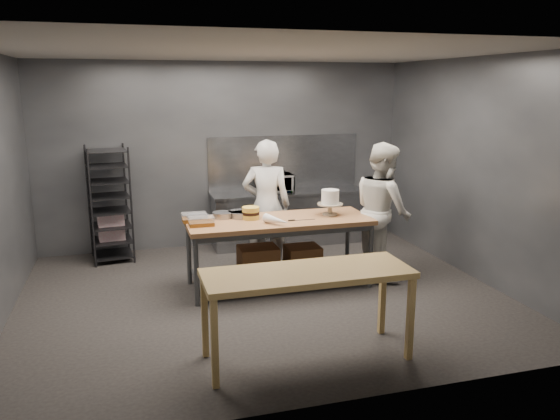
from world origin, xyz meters
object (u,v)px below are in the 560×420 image
(work_table, at_px, (278,244))
(near_counter, at_px, (307,279))
(speed_rack, at_px, (110,205))
(microwave, at_px, (276,183))
(frosted_cake_stand, at_px, (330,199))
(chef_right, at_px, (383,210))
(layer_cake, at_px, (251,213))
(chef_behind, at_px, (266,205))

(work_table, height_order, near_counter, work_table)
(speed_rack, xyz_separation_m, microwave, (2.63, 0.08, 0.19))
(work_table, bearing_deg, frosted_cake_stand, 1.86)
(chef_right, height_order, layer_cake, chef_right)
(microwave, height_order, frosted_cake_stand, frosted_cake_stand)
(frosted_cake_stand, bearing_deg, layer_cake, 176.41)
(work_table, relative_size, frosted_cake_stand, 6.98)
(microwave, relative_size, frosted_cake_stand, 1.58)
(frosted_cake_stand, relative_size, layer_cake, 1.53)
(near_counter, relative_size, speed_rack, 1.14)
(work_table, bearing_deg, layer_cake, 165.29)
(work_table, relative_size, speed_rack, 1.37)
(near_counter, bearing_deg, work_table, 82.23)
(work_table, xyz_separation_m, layer_cake, (-0.35, 0.09, 0.43))
(speed_rack, xyz_separation_m, chef_right, (3.64, -1.79, 0.08))
(near_counter, height_order, microwave, microwave)
(chef_behind, bearing_deg, speed_rack, -9.80)
(speed_rack, relative_size, layer_cake, 7.78)
(speed_rack, distance_m, layer_cake, 2.48)
(speed_rack, bearing_deg, chef_behind, -26.02)
(work_table, relative_size, layer_cake, 10.67)
(near_counter, distance_m, layer_cake, 2.09)
(near_counter, relative_size, chef_right, 1.07)
(near_counter, bearing_deg, layer_cake, 92.07)
(near_counter, xyz_separation_m, speed_rack, (-1.87, 3.78, 0.04))
(microwave, distance_m, layer_cake, 1.97)
(work_table, distance_m, chef_right, 1.54)
(layer_cake, bearing_deg, speed_rack, 136.47)
(chef_behind, bearing_deg, layer_cake, 75.88)
(work_table, relative_size, chef_right, 1.28)
(microwave, bearing_deg, speed_rack, -178.26)
(chef_behind, distance_m, chef_right, 1.64)
(work_table, bearing_deg, chef_behind, 87.56)
(work_table, distance_m, speed_rack, 2.81)
(work_table, distance_m, chef_behind, 0.82)
(microwave, bearing_deg, work_table, -104.61)
(near_counter, xyz_separation_m, chef_right, (1.77, 1.99, 0.12))
(microwave, bearing_deg, near_counter, -101.14)
(near_counter, height_order, speed_rack, speed_rack)
(microwave, bearing_deg, layer_cake, -115.07)
(near_counter, bearing_deg, microwave, 78.86)
(near_counter, distance_m, chef_right, 2.67)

